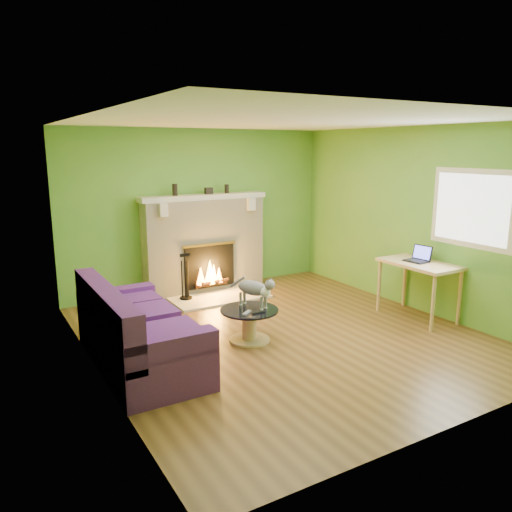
{
  "coord_description": "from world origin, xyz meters",
  "views": [
    {
      "loc": [
        -3.28,
        -4.94,
        2.3
      ],
      "look_at": [
        -0.16,
        0.4,
        0.96
      ],
      "focal_mm": 35.0,
      "sensor_mm": 36.0,
      "label": 1
    }
  ],
  "objects_px": {
    "coffee_table": "(249,323)",
    "desk": "(419,269)",
    "cat": "(253,292)",
    "sofa": "(135,334)"
  },
  "relations": [
    {
      "from": "coffee_table",
      "to": "desk",
      "type": "distance_m",
      "value": 2.49
    },
    {
      "from": "cat",
      "to": "coffee_table",
      "type": "bearing_deg",
      "value": -171.8
    },
    {
      "from": "desk",
      "to": "cat",
      "type": "height_order",
      "value": "cat"
    },
    {
      "from": "coffee_table",
      "to": "cat",
      "type": "xyz_separation_m",
      "value": [
        0.08,
        0.05,
        0.37
      ]
    },
    {
      "from": "coffee_table",
      "to": "desk",
      "type": "relative_size",
      "value": 0.67
    },
    {
      "from": "sofa",
      "to": "cat",
      "type": "distance_m",
      "value": 1.5
    },
    {
      "from": "desk",
      "to": "coffee_table",
      "type": "bearing_deg",
      "value": 169.79
    },
    {
      "from": "sofa",
      "to": "coffee_table",
      "type": "distance_m",
      "value": 1.4
    },
    {
      "from": "cat",
      "to": "desk",
      "type": "bearing_deg",
      "value": -35.54
    },
    {
      "from": "desk",
      "to": "cat",
      "type": "relative_size",
      "value": 1.68
    }
  ]
}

